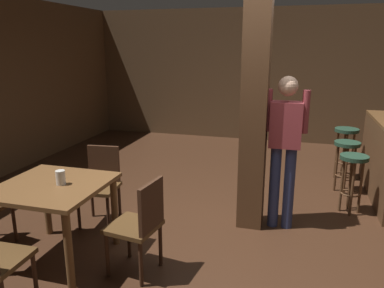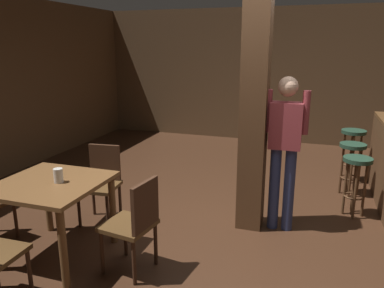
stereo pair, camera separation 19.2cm
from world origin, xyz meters
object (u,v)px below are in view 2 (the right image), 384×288
Objects in this scene: napkin_cup at (58,175)px; bar_stool_far at (353,143)px; bar_stool_near at (356,173)px; standing_person at (284,143)px; dining_table at (52,194)px; chair_north at (102,180)px; chair_east at (135,221)px; bar_stool_mid at (352,157)px.

napkin_cup is 0.17× the size of bar_stool_far.
standing_person is at bearing -142.50° from bar_stool_near.
chair_north is (0.02, 0.84, -0.14)m from dining_table.
napkin_cup is at bearing 178.93° from chair_east.
dining_table is at bearing -91.51° from chair_north.
bar_stool_far reaches higher than bar_stool_near.
standing_person reaches higher than napkin_cup.
chair_north is 3.36m from bar_stool_mid.
bar_stool_mid is at bearing 43.26° from napkin_cup.
napkin_cup is at bearing -136.74° from bar_stool_mid.
chair_north is 1.00× the size of chair_east.
dining_table is at bearing 179.79° from chair_east.
bar_stool_near is (2.84, 1.07, 0.04)m from chair_north.
bar_stool_mid is (-0.00, 0.71, -0.00)m from bar_stool_near.
chair_north is at bearing 88.49° from dining_table.
napkin_cup is at bearing 7.40° from dining_table.
bar_stool_near is at bearing -92.01° from bar_stool_far.
bar_stool_near is at bearing 20.66° from chair_north.
bar_stool_far is at bearing 65.75° from standing_person.
napkin_cup is at bearing -85.30° from chair_north.
bar_stool_near is (2.86, 1.91, -0.10)m from dining_table.
dining_table reaches higher than bar_stool_mid.
standing_person reaches higher than dining_table.
chair_east is 0.52× the size of standing_person.
bar_stool_mid is at bearing 52.97° from chair_east.
chair_north is 0.90m from napkin_cup.
standing_person is (2.03, 0.44, 0.50)m from chair_north.
chair_north reaches higher than bar_stool_near.
bar_stool_mid is (2.77, 2.61, -0.29)m from napkin_cup.
napkin_cup reaches higher than bar_stool_near.
bar_stool_mid is at bearing 90.07° from bar_stool_near.
chair_north reaches higher than bar_stool_far.
standing_person reaches higher than chair_east.
bar_stool_far is (2.91, 3.20, -0.05)m from dining_table.
napkin_cup reaches higher than bar_stool_mid.
bar_stool_far is (2.03, 3.20, 0.10)m from chair_east.
dining_table is 3.88m from bar_stool_mid.
chair_east is 3.79m from bar_stool_far.
chair_east is at bearing -132.15° from standing_person.
bar_stool_mid is 0.91× the size of bar_stool_far.
dining_table is 0.85m from chair_north.
chair_east is 3.29m from bar_stool_mid.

